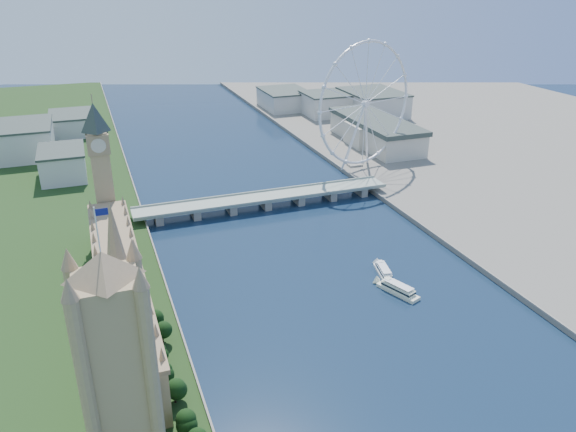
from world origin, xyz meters
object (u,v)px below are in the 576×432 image
victoria_tower (117,361)px  tour_boat_far (398,293)px  london_eye (365,104)px  tour_boat_near (383,275)px

victoria_tower → tour_boat_far: bearing=26.0°
london_eye → tour_boat_far: london_eye is taller
london_eye → tour_boat_far: 242.96m
victoria_tower → london_eye: (254.98, 300.08, 13.03)m
london_eye → tour_boat_near: bearing=-113.1°
victoria_tower → tour_boat_near: (172.60, 106.54, -54.49)m
victoria_tower → london_eye: size_ratio=0.90×
victoria_tower → tour_boat_near: 210.03m
victoria_tower → london_eye: london_eye is taller
victoria_tower → tour_boat_near: bearing=31.7°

